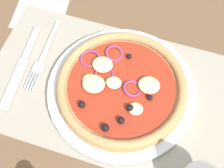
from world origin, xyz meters
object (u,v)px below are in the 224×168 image
object	(u,v)px
pizza	(121,87)
knife	(21,67)
napkin	(40,13)
plate	(121,92)
fork	(43,58)

from	to	relation	value
pizza	knife	world-z (taller)	pizza
pizza	knife	xyz separation A→B (cm)	(21.21, 0.84, -2.25)
knife	napkin	world-z (taller)	knife
plate	napkin	size ratio (longest dim) A/B	2.52
knife	plate	bearing A→B (deg)	87.32
pizza	napkin	distance (cm)	27.54
napkin	plate	bearing A→B (deg)	149.62
fork	napkin	bearing A→B (deg)	-155.74
knife	napkin	xyz separation A→B (cm)	(2.42, -14.73, -0.47)
fork	napkin	world-z (taller)	fork
pizza	knife	size ratio (longest dim) A/B	1.26
plate	pizza	world-z (taller)	pizza
plate	napkin	distance (cm)	27.54
fork	napkin	distance (cm)	12.67
plate	fork	distance (cm)	18.22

